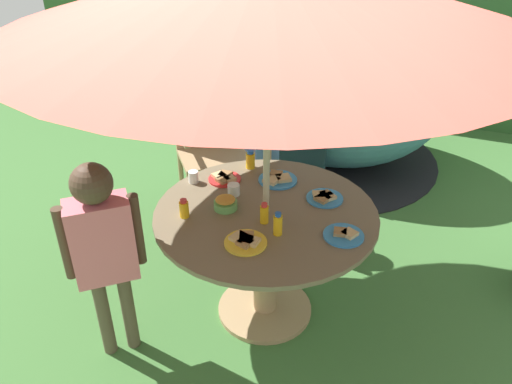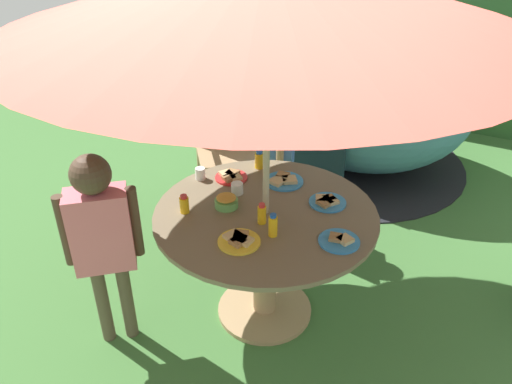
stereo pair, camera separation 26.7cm
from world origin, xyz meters
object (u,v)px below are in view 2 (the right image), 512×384
Objects in this scene: dome_tent at (356,91)px; snack_bowl at (226,201)px; juice_bottle_near_right at (259,160)px; plate_mid_right at (231,176)px; cup_far at (237,188)px; plate_far_right at (239,240)px; juice_bottle_far_left at (273,226)px; juice_bottle_center_back at (184,204)px; cup_near at (200,174)px; child_in_pink_shirt at (101,230)px; plate_front_edge at (284,180)px; garden_table at (265,241)px; plate_mid_left at (327,201)px; juice_bottle_center_front at (262,214)px; child_in_blue_shirt at (282,142)px; plate_near_left at (339,240)px.

dome_tent is 18.49× the size of snack_bowl.
plate_mid_right is at bearing -113.53° from juice_bottle_near_right.
cup_far is at bearing -48.05° from plate_mid_right.
plate_mid_right is 0.91× the size of plate_far_right.
juice_bottle_center_back is (-0.53, -0.03, -0.01)m from juice_bottle_far_left.
cup_near is at bearing 146.98° from snack_bowl.
child_in_pink_shirt is 5.05× the size of plate_front_edge.
garden_table is 5.89× the size of plate_mid_left.
child_in_pink_shirt is 0.84m from juice_bottle_center_front.
juice_bottle_near_right is at bearing 121.52° from garden_table.
cup_far reaches higher than plate_mid_right.
snack_bowl is 1.11× the size of juice_bottle_center_front.
child_in_pink_shirt reaches higher than child_in_blue_shirt.
plate_mid_right is 0.88m from plate_near_left.
garden_table is at bearing 0.00° from child_in_blue_shirt.
juice_bottle_center_back is (-0.40, -0.21, 0.25)m from garden_table.
plate_mid_right is at bearing 123.85° from plate_far_right.
juice_bottle_far_left reaches higher than plate_front_edge.
juice_bottle_far_left is at bearing -40.04° from plate_mid_right.
plate_mid_left is 0.89× the size of plate_front_edge.
snack_bowl is at bearing -64.23° from plate_mid_right.
cup_near is at bearing -150.48° from plate_mid_right.
juice_bottle_center_front reaches higher than garden_table.
child_in_pink_shirt is 1.11m from plate_front_edge.
child_in_blue_shirt is at bearing 95.59° from cup_far.
child_in_blue_shirt is at bearing 95.74° from snack_bowl.
cup_far is at bearing -164.28° from plate_mid_left.
child_in_pink_shirt is at bearing -111.02° from juice_bottle_near_right.
juice_bottle_far_left reaches higher than plate_near_left.
plate_mid_right is at bearing 139.96° from juice_bottle_far_left.
plate_far_right is at bearing -115.31° from plate_mid_left.
dome_tent reaches higher than juice_bottle_center_back.
cup_far is at bearing 63.08° from juice_bottle_center_back.
dome_tent is at bearing 88.97° from cup_far.
plate_mid_left is at bearing 31.16° from snack_bowl.
garden_table is 0.35m from cup_far.
juice_bottle_center_front is 1.62× the size of cup_near.
plate_mid_left is at bearing 71.88° from juice_bottle_far_left.
cup_near is (-0.55, 0.25, -0.02)m from juice_bottle_center_front.
plate_front_edge is at bearing 95.22° from plate_far_right.
dome_tent reaches higher than juice_bottle_near_right.
cup_near is at bearing 171.32° from cup_far.
dome_tent reaches higher than plate_mid_left.
juice_bottle_far_left is at bearing -19.39° from snack_bowl.
snack_bowl is (-0.02, -2.25, 0.07)m from dome_tent.
juice_bottle_center_front is at bearing -79.66° from plate_front_edge.
juice_bottle_far_left is 1.19× the size of juice_bottle_center_back.
garden_table is 0.42m from plate_mid_left.
juice_bottle_far_left is (0.19, -0.53, 0.05)m from plate_front_edge.
plate_far_right is 1.99× the size of juice_bottle_center_back.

